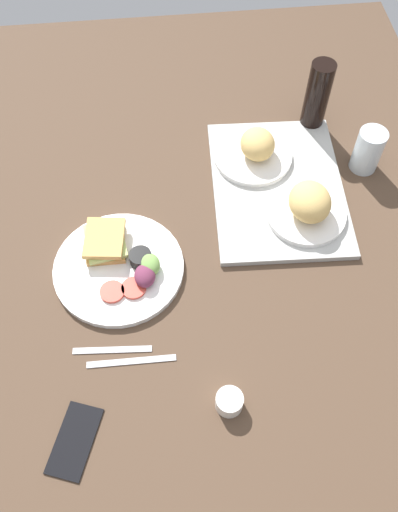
{
  "coord_description": "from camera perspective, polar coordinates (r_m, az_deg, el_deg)",
  "views": [
    {
      "loc": [
        67.81,
        -3.91,
        109.5
      ],
      "look_at": [
        2.0,
        3.0,
        4.0
      ],
      "focal_mm": 38.11,
      "sensor_mm": 36.0,
      "label": 1
    }
  ],
  "objects": [
    {
      "name": "knife",
      "position": [
        1.18,
        -7.1,
        -10.89
      ],
      "size": [
        1.62,
        19.01,
        0.5
      ],
      "primitive_type": "cube",
      "rotation": [
        0.0,
        0.0,
        1.56
      ],
      "color": "#B7B7BC",
      "rests_on": "ground_plane"
    },
    {
      "name": "drinking_glass",
      "position": [
        1.48,
        17.32,
        10.55
      ],
      "size": [
        7.21,
        7.21,
        12.09
      ],
      "primitive_type": "cylinder",
      "color": "silver",
      "rests_on": "ground_plane"
    },
    {
      "name": "bread_plate_near",
      "position": [
        1.45,
        5.92,
        11.04
      ],
      "size": [
        20.66,
        20.66,
        8.41
      ],
      "color": "white",
      "rests_on": "serving_tray"
    },
    {
      "name": "fork",
      "position": [
        1.2,
        -9.09,
        -9.69
      ],
      "size": [
        2.59,
        17.06,
        0.5
      ],
      "primitive_type": "cube",
      "rotation": [
        0.0,
        0.0,
        1.5
      ],
      "color": "#B7B7BC",
      "rests_on": "ground_plane"
    },
    {
      "name": "soda_bottle",
      "position": [
        1.53,
        12.28,
        16.03
      ],
      "size": [
        6.4,
        6.4,
        20.5
      ],
      "primitive_type": "cylinder",
      "color": "black",
      "rests_on": "ground_plane"
    },
    {
      "name": "plate_with_salad",
      "position": [
        1.28,
        -8.28,
        -0.79
      ],
      "size": [
        30.37,
        30.37,
        5.4
      ],
      "color": "white",
      "rests_on": "ground_plane"
    },
    {
      "name": "serving_tray",
      "position": [
        1.42,
        8.25,
        7.17
      ],
      "size": [
        46.45,
        35.01,
        1.6
      ],
      "primitive_type": "cube",
      "rotation": [
        0.0,
        0.0,
        -0.05
      ],
      "color": "#B2B2AD",
      "rests_on": "ground_plane"
    },
    {
      "name": "bread_plate_far",
      "position": [
        1.34,
        11.4,
        5.17
      ],
      "size": [
        19.67,
        19.67,
        9.35
      ],
      "color": "white",
      "rests_on": "serving_tray"
    },
    {
      "name": "cell_phone",
      "position": [
        1.15,
        -12.94,
        -18.34
      ],
      "size": [
        16.0,
        11.7,
        0.8
      ],
      "primitive_type": "cube",
      "rotation": [
        0.0,
        0.0,
        -0.35
      ],
      "color": "black",
      "rests_on": "ground_plane"
    },
    {
      "name": "ground_plane",
      "position": [
        1.3,
        -1.41,
        -0.66
      ],
      "size": [
        190.0,
        150.0,
        3.0
      ],
      "primitive_type": "cube",
      "color": "#4C3828"
    },
    {
      "name": "espresso_cup",
      "position": [
        1.13,
        3.2,
        -15.03
      ],
      "size": [
        5.6,
        5.6,
        4.0
      ],
      "primitive_type": "cylinder",
      "color": "silver",
      "rests_on": "ground_plane"
    }
  ]
}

